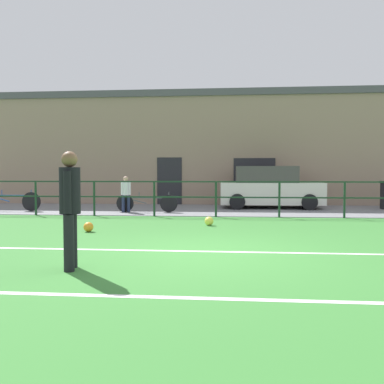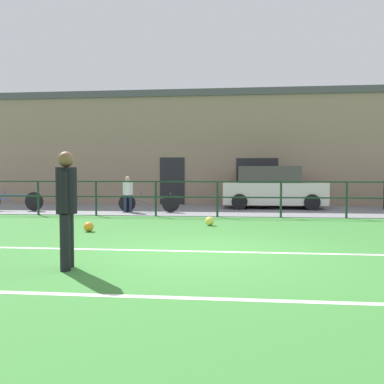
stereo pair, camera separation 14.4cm
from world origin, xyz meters
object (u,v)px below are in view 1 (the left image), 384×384
Objects in this scene: parked_car_red at (270,188)px; bicycle_parked_0 at (147,203)px; soccer_ball_match at (209,221)px; spectator_child at (126,192)px; player_goalkeeper at (70,203)px; bicycle_parked_1 at (9,201)px; soccer_ball_spare at (88,227)px.

parked_car_red reaches higher than bicycle_parked_0.
soccer_ball_match is 4.60m from spectator_child.
player_goalkeeper is 7.17× the size of soccer_ball_match.
player_goalkeeper reaches higher than soccer_ball_match.
parked_car_red is at bearing 149.10° from player_goalkeeper.
spectator_child is at bearing -1.20° from bicycle_parked_1.
parked_car_red reaches higher than soccer_ball_spare.
bicycle_parked_1 is at bearing -166.78° from parked_car_red.
soccer_ball_spare is at bearing -152.53° from soccer_ball_match.
player_goalkeeper is at bearing -109.54° from parked_car_red.
player_goalkeeper is 8.69m from spectator_child.
parked_car_red is (3.88, 10.92, -0.17)m from player_goalkeeper.
soccer_ball_spare is at bearing 75.20° from spectator_child.
soccer_ball_match is 0.10× the size of bicycle_parked_1.
player_goalkeeper is 0.73× the size of bicycle_parked_1.
parked_car_red is (4.93, 7.14, 0.68)m from soccer_ball_spare.
parked_car_red is at bearing 26.56° from bicycle_parked_0.
soccer_ball_match is at bearing -55.12° from bicycle_parked_0.
soccer_ball_spare is (-1.06, 3.79, -0.85)m from player_goalkeeper.
soccer_ball_match is 0.19× the size of spectator_child.
player_goalkeeper reaches higher than bicycle_parked_0.
bicycle_parked_0 reaches higher than soccer_ball_match.
parked_car_red is 5.07m from bicycle_parked_0.
bicycle_parked_0 is (-0.64, 8.67, -0.63)m from player_goalkeeper.
spectator_child is 0.32× the size of parked_car_red.
bicycle_parked_1 is (-4.37, 0.09, -0.36)m from spectator_child.
player_goalkeeper is 4.02m from soccer_ball_spare.
spectator_child is 0.58× the size of bicycle_parked_0.
parked_car_red is 9.88m from bicycle_parked_1.
spectator_child is (-0.31, 4.79, 0.62)m from soccer_ball_spare.
parked_car_red is 1.68× the size of bicycle_parked_1.
player_goalkeeper is 11.59m from parked_car_red.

